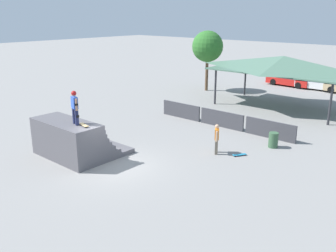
# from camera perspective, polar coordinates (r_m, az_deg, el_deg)

# --- Properties ---
(ground_plane) EXTENTS (160.00, 160.00, 0.00)m
(ground_plane) POSITION_cam_1_polar(r_m,az_deg,el_deg) (18.47, -8.17, -6.13)
(ground_plane) COLOR gray
(quarter_pipe_ramp) EXTENTS (4.06, 3.61, 1.95)m
(quarter_pipe_ramp) POSITION_cam_1_polar(r_m,az_deg,el_deg) (19.92, -14.23, -2.17)
(quarter_pipe_ramp) COLOR #565459
(quarter_pipe_ramp) RESTS_ON ground
(skater_on_deck) EXTENTS (0.72, 0.35, 1.66)m
(skater_on_deck) POSITION_cam_1_polar(r_m,az_deg,el_deg) (18.54, -14.03, 3.09)
(skater_on_deck) COLOR #1E2347
(skater_on_deck) RESTS_ON quarter_pipe_ramp
(skateboard_on_deck) EXTENTS (0.82, 0.41, 0.09)m
(skateboard_on_deck) POSITION_cam_1_polar(r_m,az_deg,el_deg) (18.36, -12.66, 0.14)
(skateboard_on_deck) COLOR blue
(skateboard_on_deck) RESTS_ON quarter_pipe_ramp
(bystander_walking) EXTENTS (0.44, 0.59, 1.60)m
(bystander_walking) POSITION_cam_1_polar(r_m,az_deg,el_deg) (19.81, 7.43, -1.73)
(bystander_walking) COLOR #6B6051
(bystander_walking) RESTS_ON ground
(skateboard_on_ground) EXTENTS (0.57, 0.76, 0.09)m
(skateboard_on_ground) POSITION_cam_1_polar(r_m,az_deg,el_deg) (19.93, 10.77, -4.32)
(skateboard_on_ground) COLOR red
(skateboard_on_ground) RESTS_ON ground
(barrier_fence) EXTENTS (10.05, 0.12, 1.05)m
(barrier_fence) POSITION_cam_1_polar(r_m,az_deg,el_deg) (24.60, 8.19, 1.04)
(barrier_fence) COLOR #3D3D42
(barrier_fence) RESTS_ON ground
(pavilion_shelter) EXTENTS (10.69, 5.55, 4.03)m
(pavilion_shelter) POSITION_cam_1_polar(r_m,az_deg,el_deg) (30.20, 17.18, 9.01)
(pavilion_shelter) COLOR #2D2D33
(pavilion_shelter) RESTS_ON ground
(tree_beside_pavilion) EXTENTS (2.90, 2.90, 5.61)m
(tree_beside_pavilion) POSITION_cam_1_polar(r_m,az_deg,el_deg) (35.79, 6.05, 11.93)
(tree_beside_pavilion) COLOR brown
(tree_beside_pavilion) RESTS_ON ground
(trash_bin) EXTENTS (0.52, 0.52, 0.85)m
(trash_bin) POSITION_cam_1_polar(r_m,az_deg,el_deg) (21.48, 15.75, -2.07)
(trash_bin) COLOR #385B3D
(trash_bin) RESTS_ON ground
(parked_car_red) EXTENTS (4.65, 2.11, 1.27)m
(parked_car_red) POSITION_cam_1_polar(r_m,az_deg,el_deg) (40.38, 18.03, 6.70)
(parked_car_red) COLOR red
(parked_car_red) RESTS_ON ground
(parked_car_white) EXTENTS (4.06, 1.86, 1.27)m
(parked_car_white) POSITION_cam_1_polar(r_m,az_deg,el_deg) (39.30, 21.86, 6.05)
(parked_car_white) COLOR silver
(parked_car_white) RESTS_ON ground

